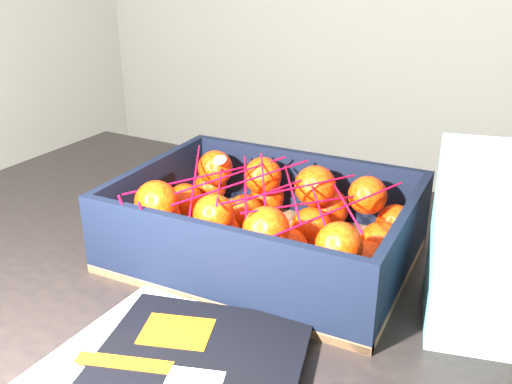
% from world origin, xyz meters
% --- Properties ---
extents(table, '(1.23, 0.85, 0.75)m').
position_xyz_m(table, '(-0.13, 0.01, 0.65)').
color(table, black).
rests_on(table, ground).
extents(produce_crate, '(0.39, 0.29, 0.11)m').
position_xyz_m(produce_crate, '(-0.11, 0.06, 0.78)').
color(produce_crate, brown).
rests_on(produce_crate, table).
extents(clementine_heap, '(0.37, 0.28, 0.11)m').
position_xyz_m(clementine_heap, '(-0.11, 0.05, 0.81)').
color(clementine_heap, red).
rests_on(clementine_heap, produce_crate).
extents(mesh_net, '(0.32, 0.26, 0.09)m').
position_xyz_m(mesh_net, '(-0.12, 0.05, 0.85)').
color(mesh_net, red).
rests_on(mesh_net, clementine_heap).
extents(retail_carton, '(0.12, 0.15, 0.20)m').
position_xyz_m(retail_carton, '(0.16, 0.02, 0.85)').
color(retail_carton, white).
rests_on(retail_carton, table).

